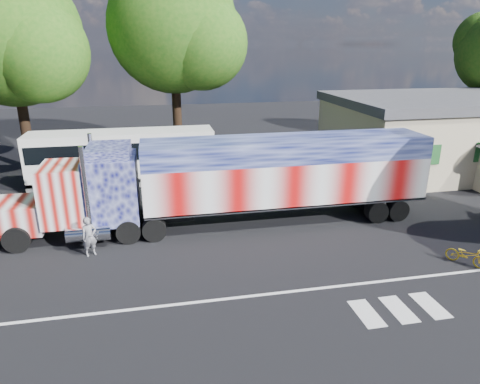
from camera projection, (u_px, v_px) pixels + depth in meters
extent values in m
plane|color=black|center=(254.00, 256.00, 18.38)|extent=(100.00, 100.00, 0.00)
cube|color=silver|center=(272.00, 294.00, 15.60)|extent=(30.00, 0.15, 0.01)
cube|color=silver|center=(367.00, 313.00, 14.45)|extent=(0.70, 1.60, 0.01)
cube|color=silver|center=(399.00, 309.00, 14.68)|extent=(0.70, 1.60, 0.01)
cube|color=silver|center=(430.00, 305.00, 14.90)|extent=(0.70, 1.60, 0.01)
cube|color=black|center=(93.00, 221.00, 20.17)|extent=(9.47, 1.05, 0.32)
cube|color=tan|center=(14.00, 216.00, 19.37)|extent=(2.73, 2.31, 1.37)
cube|color=tan|center=(65.00, 193.00, 19.49)|extent=(1.89, 2.63, 2.63)
cube|color=black|center=(42.00, 184.00, 19.17)|extent=(0.06, 2.21, 0.95)
cube|color=#4A4E88|center=(112.00, 188.00, 19.85)|extent=(2.31, 2.63, 3.05)
cube|color=#4A4E88|center=(109.00, 151.00, 19.28)|extent=(1.89, 2.52, 0.53)
cylinder|color=silver|center=(95.00, 180.00, 20.96)|extent=(0.21, 0.21, 4.63)
cylinder|color=silver|center=(87.00, 199.00, 18.39)|extent=(0.21, 0.21, 4.63)
cylinder|color=silver|center=(96.00, 211.00, 21.45)|extent=(1.89, 0.69, 0.69)
cylinder|color=silver|center=(89.00, 234.00, 18.92)|extent=(1.89, 0.69, 0.69)
cylinder|color=black|center=(17.00, 240.00, 18.58)|extent=(1.16, 0.37, 1.16)
cylinder|color=black|center=(30.00, 219.00, 20.72)|extent=(1.16, 0.37, 1.16)
cylinder|color=black|center=(129.00, 231.00, 19.52)|extent=(1.09, 0.58, 1.09)
cylinder|color=black|center=(130.00, 213.00, 21.57)|extent=(1.09, 0.58, 1.09)
cylinder|color=black|center=(154.00, 229.00, 19.74)|extent=(1.09, 0.58, 1.09)
cylinder|color=black|center=(154.00, 212.00, 21.79)|extent=(1.09, 0.58, 1.09)
cube|color=black|center=(285.00, 202.00, 21.85)|extent=(13.67, 1.16, 0.32)
cube|color=#D97B7B|center=(286.00, 179.00, 21.46)|extent=(14.10, 2.73, 2.10)
cube|color=#475190|center=(287.00, 148.00, 20.94)|extent=(14.10, 2.73, 1.05)
cube|color=silver|center=(285.00, 199.00, 21.80)|extent=(14.10, 2.73, 0.13)
cube|color=silver|center=(414.00, 162.00, 22.61)|extent=(0.04, 2.63, 3.05)
cylinder|color=black|center=(376.00, 211.00, 21.82)|extent=(1.09, 0.58, 1.09)
cylinder|color=black|center=(357.00, 197.00, 23.87)|extent=(1.09, 0.58, 1.09)
cylinder|color=black|center=(397.00, 210.00, 22.04)|extent=(1.09, 0.58, 1.09)
cylinder|color=black|center=(376.00, 196.00, 24.09)|extent=(1.09, 0.58, 1.09)
cube|color=white|center=(123.00, 157.00, 27.69)|extent=(11.62, 2.52, 3.39)
cube|color=black|center=(122.00, 148.00, 27.48)|extent=(11.23, 2.58, 1.07)
cube|color=black|center=(125.00, 176.00, 28.10)|extent=(11.62, 2.52, 0.24)
cube|color=black|center=(27.00, 160.00, 26.56)|extent=(0.06, 2.23, 1.36)
cylinder|color=black|center=(51.00, 185.00, 26.15)|extent=(0.97, 0.29, 0.97)
cylinder|color=black|center=(58.00, 174.00, 28.39)|extent=(0.97, 0.29, 0.97)
cylinder|color=black|center=(170.00, 178.00, 27.51)|extent=(0.97, 0.29, 0.97)
cylinder|color=black|center=(169.00, 168.00, 29.75)|extent=(0.97, 0.29, 0.97)
cylinder|color=black|center=(184.00, 177.00, 27.67)|extent=(0.97, 0.29, 0.97)
cylinder|color=black|center=(181.00, 167.00, 29.91)|extent=(0.97, 0.29, 0.97)
cube|color=#1E5926|center=(428.00, 155.00, 25.36)|extent=(1.60, 0.08, 1.20)
imported|color=slate|center=(89.00, 237.00, 18.20)|extent=(0.75, 0.64, 1.73)
imported|color=gold|center=(467.00, 255.00, 17.57)|extent=(1.43, 1.62, 0.85)
cylinder|color=black|center=(24.00, 118.00, 30.07)|extent=(0.70, 0.70, 7.37)
sphere|color=#305D15|center=(10.00, 35.00, 28.26)|extent=(9.36, 9.36, 9.36)
sphere|color=#305D15|center=(38.00, 52.00, 27.66)|extent=(6.56, 6.56, 6.56)
cylinder|color=black|center=(177.00, 108.00, 33.33)|extent=(0.70, 0.70, 7.84)
sphere|color=#305D15|center=(173.00, 27.00, 31.40)|extent=(9.53, 9.53, 9.53)
sphere|color=#305D15|center=(201.00, 43.00, 30.80)|extent=(6.67, 6.67, 6.67)
sphere|color=#305D15|center=(152.00, 12.00, 32.09)|extent=(6.20, 6.20, 6.20)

